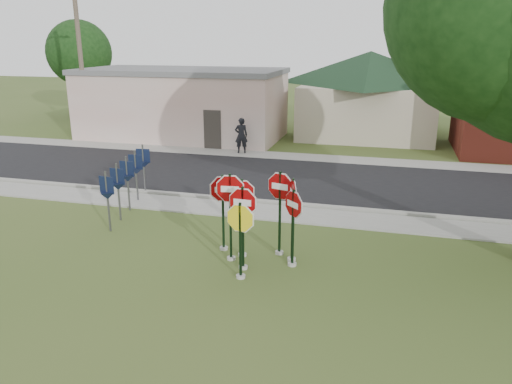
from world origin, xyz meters
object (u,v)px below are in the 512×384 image
(stop_sign_center, at_px, (243,217))
(stop_sign_left, at_px, (230,205))
(utility_pole_near, at_px, (80,56))
(stop_sign_yellow, at_px, (240,232))
(pedestrian, at_px, (241,135))

(stop_sign_center, distance_m, stop_sign_left, 0.69)
(stop_sign_center, relative_size, utility_pole_near, 0.25)
(stop_sign_yellow, height_order, stop_sign_left, stop_sign_left)
(stop_sign_center, distance_m, utility_pole_near, 20.20)
(stop_sign_yellow, xyz_separation_m, pedestrian, (-4.16, 13.92, -0.28))
(stop_sign_yellow, bearing_deg, stop_sign_left, 120.18)
(stop_sign_yellow, relative_size, utility_pole_near, 0.23)
(stop_sign_yellow, bearing_deg, utility_pole_near, 133.52)
(stop_sign_yellow, bearing_deg, stop_sign_center, 99.90)
(stop_sign_yellow, relative_size, stop_sign_left, 0.83)
(stop_sign_center, relative_size, pedestrian, 1.28)
(stop_sign_left, xyz_separation_m, pedestrian, (-3.58, 12.92, -0.62))
(stop_sign_yellow, distance_m, utility_pole_near, 20.68)
(stop_sign_left, distance_m, pedestrian, 13.42)
(stop_sign_left, bearing_deg, pedestrian, 105.47)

